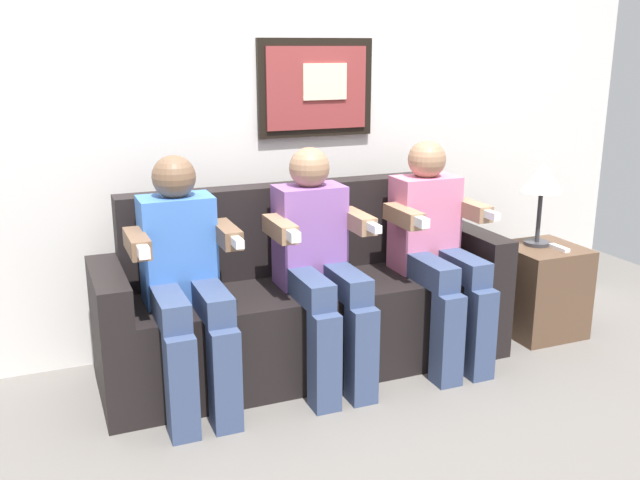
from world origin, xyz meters
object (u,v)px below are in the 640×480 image
couch (306,306)px  side_table_right (541,290)px  spare_remote_on_table (559,248)px  person_in_middle (319,259)px  person_on_left (185,275)px  table_lamp (542,181)px  person_on_right (436,245)px

couch → side_table_right: bearing=-4.5°
couch → spare_remote_on_table: bearing=-7.5°
person_in_middle → spare_remote_on_table: person_in_middle is taller
person_on_left → couch: bearing=14.9°
couch → side_table_right: couch is taller
table_lamp → spare_remote_on_table: (0.05, -0.13, -0.35)m
person_on_right → side_table_right: (0.73, 0.06, -0.36)m
person_in_middle → person_on_right: size_ratio=1.00×
couch → person_on_left: bearing=-165.1°
person_in_middle → spare_remote_on_table: (1.39, -0.02, -0.10)m
person_on_right → table_lamp: 0.77m
person_on_left → person_in_middle: size_ratio=1.00×
table_lamp → side_table_right: bearing=-73.3°
side_table_right → spare_remote_on_table: bearing=-66.1°
person_in_middle → person_on_left: bearing=180.0°
couch → table_lamp: size_ratio=4.38×
spare_remote_on_table → side_table_right: bearing=113.9°
table_lamp → person_in_middle: bearing=-175.4°
person_on_left → table_lamp: (1.97, 0.11, 0.25)m
person_on_right → table_lamp: person_on_right is taller
person_on_left → spare_remote_on_table: bearing=-0.5°
person_on_left → spare_remote_on_table: 2.02m
couch → side_table_right: (1.36, -0.11, -0.06)m
couch → person_on_left: 0.71m
side_table_right → table_lamp: 0.61m
person_on_right → spare_remote_on_table: (0.76, -0.02, -0.10)m
couch → person_on_right: person_on_right is taller
side_table_right → person_on_left: bearing=-178.2°
person_on_right → couch: bearing=165.1°
couch → person_in_middle: person_in_middle is taller
person_on_left → spare_remote_on_table: size_ratio=8.54×
person_on_right → person_in_middle: bearing=180.0°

